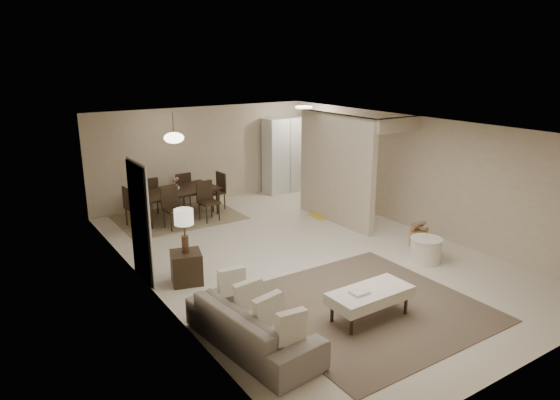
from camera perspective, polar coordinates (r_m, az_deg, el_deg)
floor at (r=9.82m, az=2.62°, el=-6.17°), size 9.00×9.00×0.00m
ceiling at (r=9.17m, az=2.82°, el=8.45°), size 9.00×9.00×0.00m
back_wall at (r=13.23m, az=-8.81°, el=5.13°), size 6.00×0.00×6.00m
left_wall at (r=8.10m, az=-14.78°, el=-2.17°), size 0.00×9.00×9.00m
right_wall at (r=11.39m, az=15.06°, el=3.01°), size 0.00×9.00×9.00m
partition at (r=11.45m, az=6.36°, el=3.53°), size 0.15×2.50×2.50m
doorway at (r=8.72m, az=-15.76°, el=-2.53°), size 0.04×0.90×2.04m
pantry_cabinet at (r=14.09m, az=0.57°, el=5.15°), size 1.20×0.55×2.10m
flush_light at (r=13.09m, az=2.75°, el=10.53°), size 0.44×0.44×0.05m
living_rug at (r=7.98m, az=9.71°, el=-11.85°), size 3.20×3.20×0.01m
sofa at (r=6.77m, az=-3.18°, el=-14.13°), size 2.17×1.05×0.61m
ottoman_bench at (r=7.50m, az=10.27°, el=-10.69°), size 1.28×0.60×0.46m
side_table at (r=8.67m, az=-10.63°, el=-7.59°), size 0.61×0.61×0.55m
table_lamp at (r=8.37m, az=-10.92°, el=-2.34°), size 0.32×0.32×0.76m
round_pouf at (r=9.76m, az=16.33°, el=-5.52°), size 0.59×0.59×0.46m
wicker_basket at (r=10.51m, az=15.55°, el=-4.33°), size 0.44×0.44×0.32m
dining_rug at (r=12.23m, az=-11.52°, el=-1.92°), size 2.80×2.10×0.01m
dining_table at (r=12.14m, az=-11.61°, el=-0.42°), size 2.03×1.26×0.68m
dining_chairs at (r=12.10m, az=-11.64°, el=0.15°), size 2.53×1.92×0.93m
vase at (r=12.03m, az=-11.72°, el=1.45°), size 0.16×0.16×0.14m
yellow_mat at (r=12.25m, az=5.57°, el=-1.64°), size 0.90×0.55×0.01m
pendant_light at (r=11.80m, az=-12.04°, el=6.96°), size 0.46×0.46×0.71m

